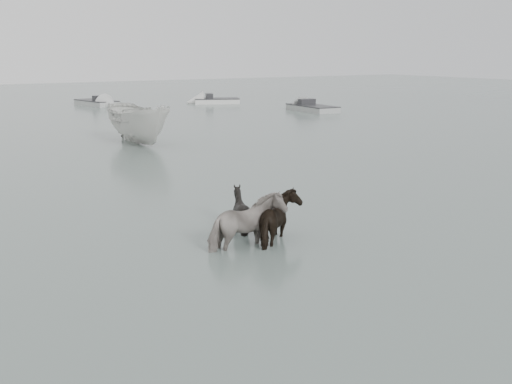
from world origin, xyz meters
The scene contains 8 objects.
ground centered at (0.00, 0.00, 0.00)m, with size 140.00×140.00×0.00m, color #495752.
pony_pinto centered at (0.39, 0.48, 0.69)m, with size 0.75×1.64×1.39m, color black.
pony_dark centered at (1.26, 0.46, 0.64)m, with size 1.28×1.09×1.29m, color black.
pony_black centered at (1.00, 1.75, 0.58)m, with size 0.94×1.05×1.16m, color black.
boat_small centered at (4.08, 15.52, 0.95)m, with size 1.85×4.91×1.90m, color silver.
skiff_port centered at (19.30, 23.68, 0.38)m, with size 5.64×1.60×0.75m, color #969896, non-canonical shape.
skiff_mid centered at (8.70, 35.40, 0.38)m, with size 5.39×1.60×0.75m, color #A0A2A0, non-canonical shape.
skiff_star centered at (16.93, 32.44, 0.38)m, with size 4.58×1.60×0.75m, color silver, non-canonical shape.
Camera 1 is at (-5.97, -10.19, 3.88)m, focal length 45.00 mm.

